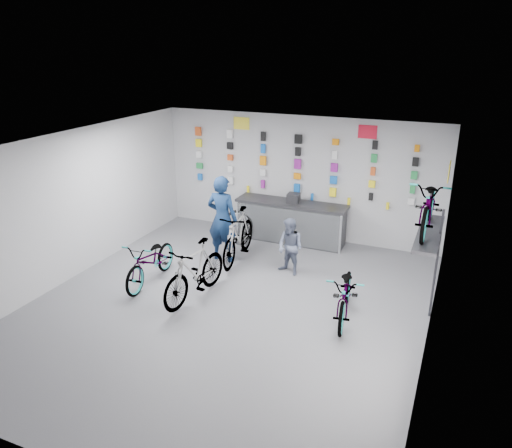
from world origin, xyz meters
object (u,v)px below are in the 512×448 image
at_px(bike_left, 151,261).
at_px(bike_right, 346,294).
at_px(bike_center, 195,271).
at_px(clerk, 222,219).
at_px(counter, 291,222).
at_px(bike_service, 238,236).
at_px(customer, 290,247).

relative_size(bike_left, bike_right, 1.02).
xyz_separation_m(bike_center, clerk, (-0.32, 1.81, 0.41)).
relative_size(counter, bike_service, 1.41).
xyz_separation_m(counter, bike_right, (2.09, -3.01, -0.02)).
relative_size(clerk, customer, 1.60).
height_order(bike_right, customer, customer).
bearing_deg(counter, bike_left, -119.89).
relative_size(bike_center, bike_service, 0.97).
distance_m(bike_right, clerk, 3.45).
bearing_deg(bike_service, bike_right, -33.94).
xyz_separation_m(counter, clerk, (-1.03, -1.63, 0.48)).
relative_size(counter, bike_left, 1.50).
xyz_separation_m(counter, customer, (0.59, -1.72, 0.12)).
bearing_deg(bike_service, bike_left, -129.51).
xyz_separation_m(bike_center, bike_right, (2.80, 0.42, -0.09)).
xyz_separation_m(bike_right, clerk, (-3.12, 1.39, 0.50)).
xyz_separation_m(bike_right, bike_service, (-2.79, 1.51, 0.11)).
bearing_deg(bike_service, clerk, -165.60).
bearing_deg(customer, bike_center, -106.97).
bearing_deg(clerk, bike_left, 63.80).
xyz_separation_m(bike_left, bike_center, (1.14, -0.22, 0.08)).
bearing_deg(bike_right, clerk, 147.61).
bearing_deg(bike_center, bike_right, 15.68).
bearing_deg(customer, bike_right, -20.69).
relative_size(bike_right, customer, 1.46).
distance_m(bike_left, bike_service, 2.05).
height_order(bike_left, bike_center, bike_center).
bearing_deg(clerk, bike_right, 157.13).
distance_m(bike_left, bike_center, 1.17).
bearing_deg(bike_right, bike_left, 174.44).
height_order(counter, bike_center, bike_center).
bearing_deg(bike_right, customer, 130.83).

